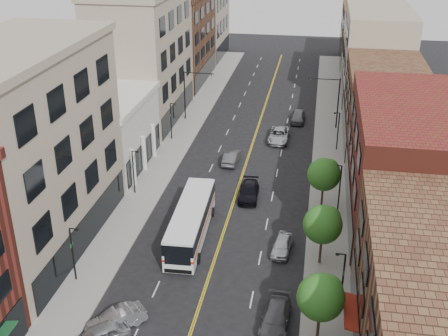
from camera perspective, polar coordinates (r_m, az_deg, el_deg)
The scene contains 30 objects.
sidewalk_left at distance 71.87m, azimuth -5.56°, elevation 1.41°, with size 4.00×110.00×0.15m, color gray.
sidewalk_right at distance 69.61m, azimuth 10.55°, elevation 0.26°, with size 4.00×110.00×0.15m, color gray.
bldg_l_tanoffice at distance 52.24m, azimuth -19.70°, elevation 1.22°, with size 10.00×22.00×18.00m, color tan.
bldg_l_white at distance 69.03m, azimuth -12.18°, elevation 3.44°, with size 10.00×14.00×8.00m, color silver.
bldg_l_far_a at distance 82.74m, azimuth -8.25°, elevation 11.01°, with size 10.00×20.00×18.00m, color tan.
bldg_l_far_b at distance 101.79m, azimuth -4.77°, elevation 12.97°, with size 10.00×20.00×15.00m, color brown.
bldg_l_far_c at distance 118.54m, azimuth -2.60°, elevation 15.99°, with size 10.00×16.00×20.00m, color tan.
bldg_r_mid at distance 57.82m, azimuth 17.90°, elevation 0.55°, with size 10.00×22.00×12.00m, color maroon.
bldg_r_far_a at distance 77.64m, azimuth 16.05°, elevation 6.25°, with size 10.00×20.00×10.00m, color brown.
bldg_r_far_b at distance 97.25m, azimuth 15.15°, elevation 11.32°, with size 10.00×22.00×14.00m, color tan.
bldg_r_far_c at distance 117.04m, azimuth 14.38°, elevation 12.89°, with size 10.00×18.00×11.00m, color brown.
tree_r_1 at distance 40.82m, azimuth 9.94°, elevation -12.67°, with size 3.40×3.40×5.59m.
tree_r_2 at distance 49.13m, azimuth 10.10°, elevation -5.56°, with size 3.40×3.40×5.59m.
tree_r_3 at distance 57.98m, azimuth 10.21°, elevation -0.55°, with size 3.40×3.40×5.59m.
lamp_l_1 at distance 48.50m, azimuth -15.09°, elevation -8.15°, with size 0.81×0.55×5.05m.
lamp_l_2 at distance 61.40m, azimuth -9.16°, elevation -0.15°, with size 0.81×0.55×5.05m.
lamp_l_3 at distance 75.50m, azimuth -5.38°, elevation 4.98°, with size 0.81×0.55×5.05m.
lamp_r_1 at distance 44.74m, azimuth 11.93°, elevation -10.91°, with size 0.81×0.55×5.05m.
lamp_r_2 at distance 58.48m, azimuth 11.66°, elevation -1.72°, with size 0.81×0.55×5.05m.
lamp_r_3 at distance 73.14m, azimuth 11.49°, elevation 3.89°, with size 0.81×0.55×5.05m.
signal_mast_left at distance 82.14m, azimuth -3.53°, elevation 7.96°, with size 4.49×0.18×7.20m.
signal_mast_right at distance 80.12m, azimuth 11.04°, elevation 7.09°, with size 4.49×0.18×7.20m.
city_bus at distance 53.35m, azimuth -3.37°, elevation -5.31°, with size 3.41×12.67×3.23m.
car_angle_b at distance 44.28m, azimuth -10.89°, elevation -14.88°, with size 1.58×4.53×1.49m, color #AEB1B6.
car_parked_mid at distance 43.92m, azimuth 5.26°, elevation -14.85°, with size 2.08×5.13×1.49m, color #444448.
car_parked_far at distance 52.08m, azimuth 5.92°, elevation -7.77°, with size 1.66×4.13×1.41m, color #B1B4B9.
car_lane_behind at distance 68.97m, azimuth 0.77°, elevation 1.10°, with size 1.61×4.62×1.52m, color #424247.
car_lane_a at distance 60.84m, azimuth 2.55°, elevation -2.43°, with size 2.07×5.09×1.48m, color black.
car_lane_b at distance 75.94m, azimuth 5.60°, elevation 3.34°, with size 2.66×5.77×1.60m, color #B2B4BA.
car_lane_c at distance 83.08m, azimuth 7.52°, elevation 5.21°, with size 1.94×4.82×1.64m, color #4F4E53.
Camera 1 is at (8.01, -28.31, 28.93)m, focal length 45.00 mm.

